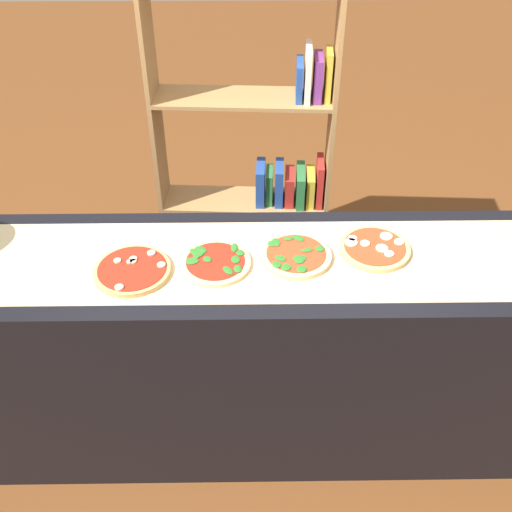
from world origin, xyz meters
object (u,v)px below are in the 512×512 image
pizza_mushroom_0 (132,270)px  pizza_spinach_1 (215,262)px  pizza_spinach_2 (296,255)px  pizza_mozzarella_3 (374,248)px  bookshelf (265,172)px

pizza_mushroom_0 → pizza_spinach_1: 0.29m
pizza_spinach_2 → pizza_mushroom_0: bearing=-172.7°
pizza_mushroom_0 → pizza_mozzarella_3: bearing=7.3°
pizza_mushroom_0 → bookshelf: size_ratio=0.16×
pizza_spinach_2 → bookshelf: bookshelf is taller
pizza_mushroom_0 → pizza_spinach_2: pizza_mushroom_0 is taller
pizza_spinach_1 → pizza_spinach_2: (0.28, 0.03, 0.00)m
pizza_spinach_1 → pizza_mushroom_0: bearing=-171.9°
pizza_spinach_1 → bookshelf: size_ratio=0.15×
pizza_spinach_2 → pizza_mozzarella_3: same height
pizza_spinach_2 → pizza_mozzarella_3: (0.28, 0.04, -0.00)m
pizza_spinach_1 → pizza_mozzarella_3: (0.57, 0.07, 0.00)m
pizza_mushroom_0 → pizza_spinach_2: (0.57, 0.07, 0.00)m
pizza_spinach_1 → bookshelf: (0.20, 0.96, -0.23)m
pizza_spinach_2 → pizza_mozzarella_3: 0.29m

